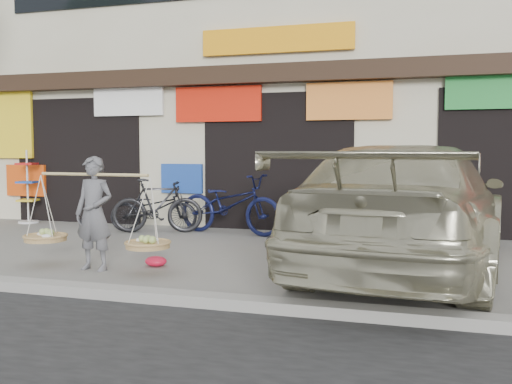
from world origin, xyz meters
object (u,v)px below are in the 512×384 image
(bike_0, at_px, (154,209))
(display_rack, at_px, (28,194))
(bike_1, at_px, (157,206))
(street_vendor, at_px, (94,218))
(suv, at_px, (408,208))
(bike_2, at_px, (230,204))

(bike_0, xyz_separation_m, display_rack, (-3.22, 0.40, 0.20))
(bike_1, bearing_deg, street_vendor, 175.03)
(bike_1, relative_size, suv, 0.29)
(display_rack, bearing_deg, street_vendor, -43.17)
(street_vendor, relative_size, suv, 0.37)
(bike_1, distance_m, suv, 5.16)
(bike_2, distance_m, suv, 4.06)
(street_vendor, distance_m, display_rack, 5.61)
(street_vendor, bearing_deg, bike_2, 83.18)
(bike_1, height_order, suv, suv)
(bike_0, relative_size, suv, 0.28)
(bike_1, bearing_deg, bike_0, 31.26)
(bike_0, bearing_deg, display_rack, 66.31)
(bike_1, bearing_deg, display_rack, 63.72)
(street_vendor, height_order, suv, suv)
(bike_0, xyz_separation_m, bike_1, (0.13, -0.12, 0.08))
(bike_1, distance_m, bike_2, 1.42)
(suv, bearing_deg, bike_2, -28.37)
(street_vendor, bearing_deg, suv, 20.73)
(bike_2, xyz_separation_m, suv, (3.31, -2.34, 0.26))
(suv, bearing_deg, bike_0, -17.72)
(suv, relative_size, display_rack, 3.74)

